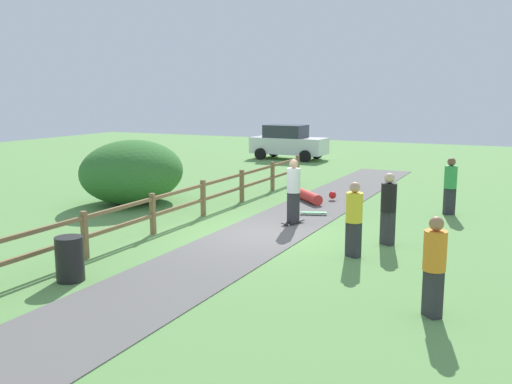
% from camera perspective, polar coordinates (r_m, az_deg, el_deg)
% --- Properties ---
extents(ground_plane, '(60.00, 60.00, 0.00)m').
position_cam_1_polar(ground_plane, '(15.36, 0.63, -4.16)').
color(ground_plane, '#60934C').
extents(asphalt_path, '(2.40, 28.00, 0.02)m').
position_cam_1_polar(asphalt_path, '(15.36, 0.63, -4.13)').
color(asphalt_path, '#605E5B').
rests_on(asphalt_path, ground_plane).
extents(wooden_fence, '(0.12, 18.12, 1.10)m').
position_cam_1_polar(wooden_fence, '(16.47, -7.58, -0.91)').
color(wooden_fence, olive).
rests_on(wooden_fence, ground_plane).
extents(bush_large, '(3.20, 3.84, 2.15)m').
position_cam_1_polar(bush_large, '(19.86, -12.15, 1.97)').
color(bush_large, '#33702D').
rests_on(bush_large, ground_plane).
extents(trash_bin, '(0.56, 0.56, 0.90)m').
position_cam_1_polar(trash_bin, '(12.10, -17.96, -6.32)').
color(trash_bin, black).
rests_on(trash_bin, ground_plane).
extents(skater_riding, '(0.48, 0.82, 1.85)m').
position_cam_1_polar(skater_riding, '(16.23, 3.73, 0.38)').
color(skater_riding, black).
rests_on(skater_riding, asphalt_path).
extents(skater_fallen, '(1.45, 1.45, 0.36)m').
position_cam_1_polar(skater_fallen, '(19.79, 5.42, -0.44)').
color(skater_fallen, red).
rests_on(skater_fallen, asphalt_path).
extents(skateboard_loose, '(0.82, 0.48, 0.08)m').
position_cam_1_polar(skateboard_loose, '(17.69, 5.73, -2.04)').
color(skateboard_loose, '#338C4C').
rests_on(skateboard_loose, asphalt_path).
extents(bystander_orange, '(0.54, 0.54, 1.72)m').
position_cam_1_polar(bystander_orange, '(10.02, 17.26, -6.65)').
color(bystander_orange, '#2D2D33').
rests_on(bystander_orange, ground_plane).
extents(bystander_green, '(0.52, 0.52, 1.76)m').
position_cam_1_polar(bystander_green, '(18.56, 18.70, 0.81)').
color(bystander_green, '#2D2D33').
rests_on(bystander_green, ground_plane).
extents(bystander_black, '(0.51, 0.51, 1.79)m').
position_cam_1_polar(bystander_black, '(14.43, 12.99, -1.30)').
color(bystander_black, '#2D2D33').
rests_on(bystander_black, ground_plane).
extents(bystander_yellow, '(0.50, 0.50, 1.74)m').
position_cam_1_polar(bystander_yellow, '(13.21, 9.69, -2.35)').
color(bystander_yellow, '#2D2D33').
rests_on(bystander_yellow, ground_plane).
extents(parked_car_white, '(4.23, 2.06, 1.92)m').
position_cam_1_polar(parked_car_white, '(32.48, 3.20, 4.96)').
color(parked_car_white, silver).
rests_on(parked_car_white, ground_plane).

